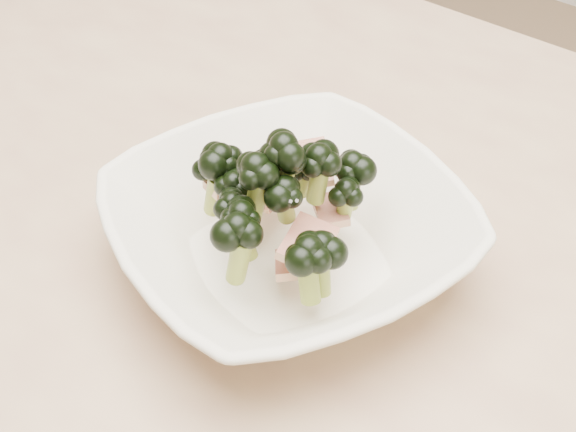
# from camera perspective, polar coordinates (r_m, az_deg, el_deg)

# --- Properties ---
(dining_table) EXTENTS (1.20, 0.80, 0.75)m
(dining_table) POSITION_cam_1_polar(r_m,az_deg,el_deg) (0.77, 0.77, -4.84)
(dining_table) COLOR tan
(dining_table) RESTS_ON ground
(broccoli_dish) EXTENTS (0.35, 0.35, 0.13)m
(broccoli_dish) POSITION_cam_1_polar(r_m,az_deg,el_deg) (0.62, -0.11, -0.75)
(broccoli_dish) COLOR beige
(broccoli_dish) RESTS_ON dining_table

